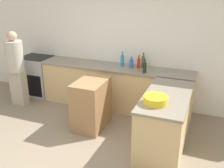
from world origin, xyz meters
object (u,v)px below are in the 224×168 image
object	(u,v)px
water_bottle_blue	(131,63)
range_oven	(38,76)
olive_oil_bottle	(143,62)
island_table	(91,104)
wine_bottle_dark	(145,67)
mixing_bowl	(156,100)
dish_soap_bottle	(122,60)
hot_sauce_bottle	(139,63)
person_by_range	(16,67)

from	to	relation	value
water_bottle_blue	range_oven	bearing A→B (deg)	-178.50
olive_oil_bottle	water_bottle_blue	size ratio (longest dim) A/B	1.39
island_table	wine_bottle_dark	xyz separation A→B (m)	(0.77, 0.80, 0.57)
wine_bottle_dark	water_bottle_blue	world-z (taller)	wine_bottle_dark
olive_oil_bottle	mixing_bowl	bearing A→B (deg)	-68.89
dish_soap_bottle	wine_bottle_dark	bearing A→B (deg)	-24.30
range_oven	hot_sauce_bottle	distance (m)	2.54
dish_soap_bottle	olive_oil_bottle	size ratio (longest dim) A/B	1.02
olive_oil_bottle	water_bottle_blue	world-z (taller)	olive_oil_bottle
range_oven	island_table	xyz separation A→B (m)	(1.89, -0.97, -0.01)
hot_sauce_bottle	wine_bottle_dark	bearing A→B (deg)	-52.15
water_bottle_blue	island_table	bearing A→B (deg)	-112.72
range_oven	dish_soap_bottle	world-z (taller)	dish_soap_bottle
island_table	water_bottle_blue	bearing A→B (deg)	67.28
wine_bottle_dark	hot_sauce_bottle	bearing A→B (deg)	127.85
island_table	mixing_bowl	world-z (taller)	mixing_bowl
olive_oil_bottle	range_oven	bearing A→B (deg)	-176.64
dish_soap_bottle	person_by_range	bearing A→B (deg)	-160.80
island_table	dish_soap_bottle	distance (m)	1.22
range_oven	olive_oil_bottle	distance (m)	2.61
wine_bottle_dark	dish_soap_bottle	world-z (taller)	dish_soap_bottle
mixing_bowl	hot_sauce_bottle	xyz separation A→B (m)	(-0.70, 1.55, 0.05)
water_bottle_blue	person_by_range	bearing A→B (deg)	-162.80
wine_bottle_dark	olive_oil_bottle	bearing A→B (deg)	110.07
range_oven	wine_bottle_dark	world-z (taller)	wine_bottle_dark
hot_sauce_bottle	range_oven	bearing A→B (deg)	-178.19
olive_oil_bottle	person_by_range	distance (m)	2.69
range_oven	hot_sauce_bottle	xyz separation A→B (m)	(2.47, 0.08, 0.56)
olive_oil_bottle	person_by_range	size ratio (longest dim) A/B	0.19
mixing_bowl	person_by_range	bearing A→B (deg)	165.74
range_oven	olive_oil_bottle	bearing A→B (deg)	3.36
mixing_bowl	water_bottle_blue	distance (m)	1.75
dish_soap_bottle	island_table	bearing A→B (deg)	-102.24
range_oven	island_table	world-z (taller)	range_oven
mixing_bowl	hot_sauce_bottle	world-z (taller)	hot_sauce_bottle
mixing_bowl	olive_oil_bottle	distance (m)	1.74
dish_soap_bottle	olive_oil_bottle	bearing A→B (deg)	9.21
range_oven	hot_sauce_bottle	world-z (taller)	hot_sauce_bottle
range_oven	person_by_range	world-z (taller)	person_by_range
dish_soap_bottle	person_by_range	world-z (taller)	person_by_range
mixing_bowl	wine_bottle_dark	distance (m)	1.40
range_oven	mixing_bowl	xyz separation A→B (m)	(3.17, -1.47, 0.51)
mixing_bowl	water_bottle_blue	bearing A→B (deg)	119.00
olive_oil_bottle	hot_sauce_bottle	distance (m)	0.10
mixing_bowl	wine_bottle_dark	world-z (taller)	wine_bottle_dark
range_oven	dish_soap_bottle	size ratio (longest dim) A/B	2.91
mixing_bowl	dish_soap_bottle	bearing A→B (deg)	124.15
hot_sauce_bottle	person_by_range	bearing A→B (deg)	-163.41
hot_sauce_bottle	island_table	bearing A→B (deg)	-119.03
mixing_bowl	water_bottle_blue	xyz separation A→B (m)	(-0.85, 1.53, 0.03)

